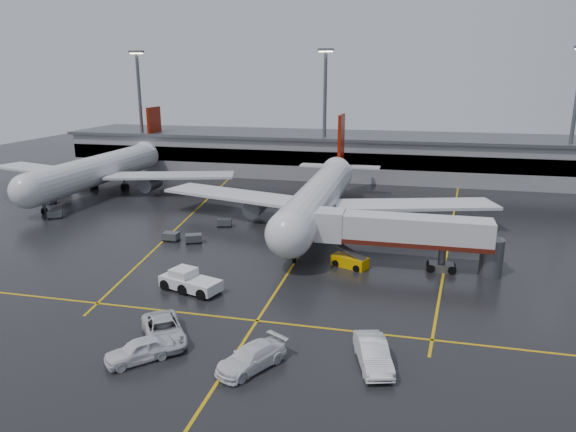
# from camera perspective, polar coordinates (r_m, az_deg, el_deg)

# --- Properties ---
(ground) EXTENTS (220.00, 220.00, 0.00)m
(ground) POSITION_cam_1_polar(r_m,az_deg,el_deg) (65.81, 2.10, -3.02)
(ground) COLOR black
(ground) RESTS_ON ground
(apron_line_centre) EXTENTS (0.25, 90.00, 0.02)m
(apron_line_centre) POSITION_cam_1_polar(r_m,az_deg,el_deg) (65.81, 2.10, -3.02)
(apron_line_centre) COLOR gold
(apron_line_centre) RESTS_ON ground
(apron_line_stop) EXTENTS (60.00, 0.25, 0.02)m
(apron_line_stop) POSITION_cam_1_polar(r_m,az_deg,el_deg) (46.00, -3.40, -11.37)
(apron_line_stop) COLOR gold
(apron_line_stop) RESTS_ON ground
(apron_line_left) EXTENTS (9.99, 69.35, 0.02)m
(apron_line_left) POSITION_cam_1_polar(r_m,az_deg,el_deg) (80.88, -10.50, 0.21)
(apron_line_left) COLOR gold
(apron_line_left) RESTS_ON ground
(apron_line_right) EXTENTS (7.57, 69.64, 0.02)m
(apron_line_right) POSITION_cam_1_polar(r_m,az_deg,el_deg) (74.48, 17.37, -1.54)
(apron_line_right) COLOR gold
(apron_line_right) RESTS_ON ground
(terminal) EXTENTS (122.00, 19.00, 8.60)m
(terminal) POSITION_cam_1_polar(r_m,az_deg,el_deg) (111.13, 7.02, 6.67)
(terminal) COLOR gray
(terminal) RESTS_ON ground
(light_mast_left) EXTENTS (3.00, 1.20, 25.45)m
(light_mast_left) POSITION_cam_1_polar(r_m,az_deg,el_deg) (118.22, -15.88, 11.67)
(light_mast_left) COLOR #595B60
(light_mast_left) RESTS_ON ground
(light_mast_mid) EXTENTS (3.00, 1.20, 25.45)m
(light_mast_mid) POSITION_cam_1_polar(r_m,az_deg,el_deg) (104.92, 4.05, 11.82)
(light_mast_mid) COLOR #595B60
(light_mast_mid) RESTS_ON ground
(light_mast_right) EXTENTS (3.00, 1.20, 25.45)m
(light_mast_right) POSITION_cam_1_polar(r_m,az_deg,el_deg) (107.22, 28.91, 10.09)
(light_mast_right) COLOR #595B60
(light_mast_right) RESTS_ON ground
(main_airliner) EXTENTS (48.80, 45.60, 14.10)m
(main_airliner) POSITION_cam_1_polar(r_m,az_deg,el_deg) (73.89, 3.61, 2.37)
(main_airliner) COLOR silver
(main_airliner) RESTS_ON ground
(second_airliner) EXTENTS (48.80, 45.60, 14.10)m
(second_airliner) POSITION_cam_1_polar(r_m,az_deg,el_deg) (100.44, -19.52, 4.95)
(second_airliner) COLOR silver
(second_airliner) RESTS_ON ground
(jet_bridge) EXTENTS (19.90, 3.40, 6.05)m
(jet_bridge) POSITION_cam_1_polar(r_m,az_deg,el_deg) (57.79, 12.57, -1.91)
(jet_bridge) COLOR silver
(jet_bridge) RESTS_ON ground
(pushback_tractor) EXTENTS (6.67, 4.26, 2.22)m
(pushback_tractor) POSITION_cam_1_polar(r_m,az_deg,el_deg) (52.53, -10.75, -7.09)
(pushback_tractor) COLOR silver
(pushback_tractor) RESTS_ON ground
(belt_loader) EXTENTS (4.32, 3.17, 2.52)m
(belt_loader) POSITION_cam_1_polar(r_m,az_deg,el_deg) (58.19, 6.78, -4.96)
(belt_loader) COLOR #E8A500
(belt_loader) RESTS_ON ground
(service_van_a) EXTENTS (6.03, 6.86, 1.76)m
(service_van_a) POSITION_cam_1_polar(r_m,az_deg,el_deg) (43.66, -13.43, -12.04)
(service_van_a) COLOR silver
(service_van_a) RESTS_ON ground
(service_van_b) EXTENTS (4.96, 6.19, 1.68)m
(service_van_b) POSITION_cam_1_polar(r_m,az_deg,el_deg) (39.07, -4.04, -15.16)
(service_van_b) COLOR white
(service_van_b) RESTS_ON ground
(service_van_c) EXTENTS (3.54, 6.14, 1.91)m
(service_van_c) POSITION_cam_1_polar(r_m,az_deg,el_deg) (39.71, 9.28, -14.60)
(service_van_c) COLOR white
(service_van_c) RESTS_ON ground
(service_van_d) EXTENTS (5.01, 5.04, 1.73)m
(service_van_d) POSITION_cam_1_polar(r_m,az_deg,el_deg) (41.32, -15.95, -13.91)
(service_van_d) COLOR white
(service_van_d) RESTS_ON ground
(baggage_cart_a) EXTENTS (2.37, 2.05, 1.12)m
(baggage_cart_a) POSITION_cam_1_polar(r_m,az_deg,el_deg) (66.95, -10.29, -2.39)
(baggage_cart_a) COLOR #595B60
(baggage_cart_a) RESTS_ON ground
(baggage_cart_b) EXTENTS (2.04, 1.37, 1.12)m
(baggage_cart_b) POSITION_cam_1_polar(r_m,az_deg,el_deg) (68.32, -12.68, -2.16)
(baggage_cart_b) COLOR #595B60
(baggage_cart_b) RESTS_ON ground
(baggage_cart_c) EXTENTS (2.28, 1.79, 1.12)m
(baggage_cart_c) POSITION_cam_1_polar(r_m,az_deg,el_deg) (73.48, -6.98, -0.67)
(baggage_cart_c) COLOR #595B60
(baggage_cart_c) RESTS_ON ground
(baggage_cart_d) EXTENTS (2.31, 1.86, 1.12)m
(baggage_cart_d) POSITION_cam_1_polar(r_m,az_deg,el_deg) (94.58, -24.63, 1.62)
(baggage_cart_d) COLOR #595B60
(baggage_cart_d) RESTS_ON ground
(baggage_cart_e) EXTENTS (2.38, 2.16, 1.12)m
(baggage_cart_e) POSITION_cam_1_polar(r_m,az_deg,el_deg) (84.51, -24.14, 0.19)
(baggage_cart_e) COLOR #595B60
(baggage_cart_e) RESTS_ON ground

